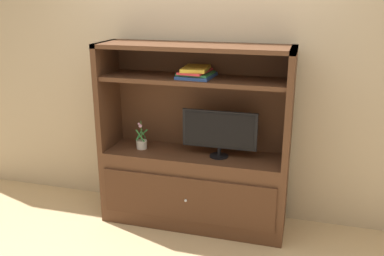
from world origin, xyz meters
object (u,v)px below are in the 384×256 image
Objects in this scene: media_console at (194,169)px; tv_monitor at (219,131)px; potted_plant at (142,143)px; magazine_stack at (196,73)px.

media_console is 2.56× the size of tv_monitor.
potted_plant is (-0.49, -0.02, 0.21)m from media_console.
media_console is 0.88m from magazine_stack.
media_console is at bearing 1.89° from potted_plant.
potted_plant is at bearing -178.11° from media_console.
magazine_stack is (0.51, 0.01, 0.67)m from potted_plant.
magazine_stack reaches higher than potted_plant.
media_console is at bearing 175.82° from magazine_stack.
tv_monitor is at bearing -0.68° from potted_plant.
tv_monitor is at bearing -6.05° from media_console.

